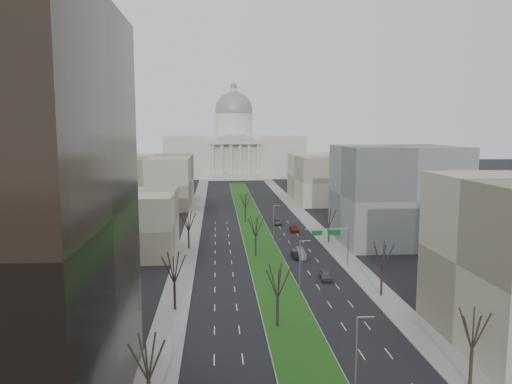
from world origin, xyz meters
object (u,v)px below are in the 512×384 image
car_black (296,255)px  car_grey_far (277,222)px  box_van (301,253)px  car_red (294,228)px  car_grey_near (326,275)px

car_black → car_grey_far: (0.57, 39.58, -0.02)m
box_van → car_grey_far: bearing=93.1°
car_red → box_van: (-2.88, -28.23, 0.12)m
car_grey_near → box_van: bearing=101.9°
car_black → box_van: size_ratio=0.68×
car_red → car_black: bearing=-94.9°
car_black → car_grey_far: car_black is taller
car_grey_far → box_van: (0.52, -38.94, 0.20)m
car_red → car_grey_far: bearing=110.5°
car_grey_far → car_grey_near: bearing=-84.1°
car_red → car_grey_near: bearing=-88.3°
car_grey_near → car_black: (-3.04, 15.68, -0.10)m
car_grey_near → box_van: size_ratio=0.74×
car_black → box_van: (1.09, 0.64, 0.19)m
box_van → car_black: bearing=-147.2°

